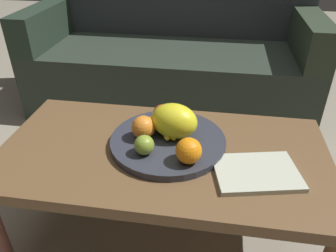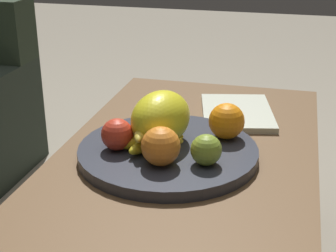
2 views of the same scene
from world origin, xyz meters
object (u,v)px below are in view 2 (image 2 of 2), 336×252
(orange_left, at_px, (227,121))
(banana_bunch, at_px, (151,136))
(fruit_bowl, at_px, (168,152))
(orange_front, at_px, (161,146))
(magazine, at_px, (237,113))
(melon_large_front, at_px, (161,118))
(apple_front, at_px, (206,150))
(apple_left, at_px, (117,134))
(coffee_table, at_px, (182,180))

(orange_left, distance_m, banana_bunch, 0.18)
(fruit_bowl, bearing_deg, orange_front, -175.91)
(orange_left, xyz_separation_m, magazine, (0.21, 0.00, -0.06))
(fruit_bowl, relative_size, melon_large_front, 2.45)
(melon_large_front, relative_size, magazine, 0.64)
(fruit_bowl, relative_size, orange_left, 4.84)
(fruit_bowl, relative_size, magazine, 1.58)
(apple_front, relative_size, apple_left, 0.93)
(fruit_bowl, bearing_deg, magazine, -21.63)
(fruit_bowl, relative_size, apple_left, 5.68)
(fruit_bowl, distance_m, orange_left, 0.15)
(coffee_table, relative_size, orange_front, 13.75)
(coffee_table, xyz_separation_m, orange_left, (0.09, -0.08, 0.11))
(orange_left, height_order, apple_front, orange_left)
(magazine, bearing_deg, orange_left, 167.60)
(orange_front, distance_m, magazine, 0.39)
(melon_large_front, bearing_deg, banana_bunch, 155.32)
(apple_front, height_order, banana_bunch, apple_front)
(fruit_bowl, bearing_deg, coffee_table, -109.56)
(apple_left, height_order, magazine, apple_left)
(fruit_bowl, height_order, apple_front, apple_front)
(orange_left, bearing_deg, magazine, 0.07)
(fruit_bowl, bearing_deg, apple_front, -122.66)
(orange_front, height_order, orange_left, orange_left)
(fruit_bowl, xyz_separation_m, orange_front, (-0.08, -0.01, 0.05))
(melon_large_front, height_order, magazine, melon_large_front)
(apple_front, xyz_separation_m, apple_left, (0.02, 0.20, 0.00))
(fruit_bowl, distance_m, apple_front, 0.12)
(orange_left, bearing_deg, fruit_bowl, 125.27)
(melon_large_front, distance_m, apple_front, 0.14)
(coffee_table, bearing_deg, magazine, -14.81)
(orange_front, bearing_deg, orange_left, -33.56)
(magazine, bearing_deg, apple_left, 133.76)
(magazine, bearing_deg, fruit_bowl, 145.89)
(fruit_bowl, bearing_deg, orange_left, -54.73)
(orange_left, xyz_separation_m, apple_left, (-0.12, 0.22, -0.01))
(fruit_bowl, xyz_separation_m, magazine, (0.29, -0.11, -0.00))
(apple_left, bearing_deg, apple_front, -96.98)
(coffee_table, height_order, apple_left, apple_left)
(melon_large_front, height_order, orange_left, melon_large_front)
(melon_large_front, distance_m, orange_front, 0.11)
(apple_front, xyz_separation_m, banana_bunch, (0.05, 0.13, -0.00))
(fruit_bowl, xyz_separation_m, melon_large_front, (0.02, 0.02, 0.07))
(orange_left, height_order, apple_left, orange_left)
(fruit_bowl, xyz_separation_m, apple_front, (-0.06, -0.09, 0.04))
(orange_front, xyz_separation_m, apple_left, (0.05, 0.11, -0.01))
(melon_large_front, relative_size, orange_left, 1.97)
(banana_bunch, bearing_deg, apple_front, -109.91)
(banana_bunch, bearing_deg, coffee_table, -89.06)
(orange_front, relative_size, orange_left, 0.99)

